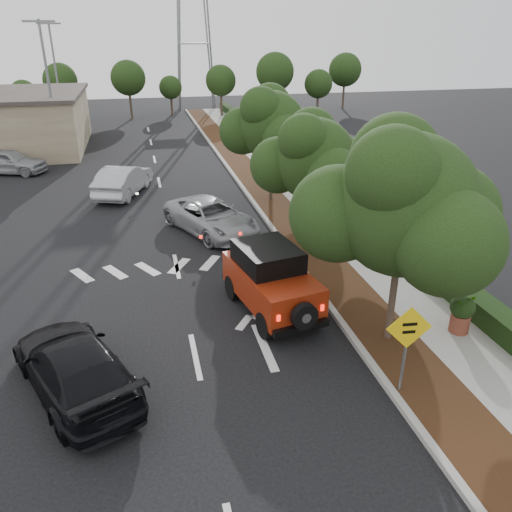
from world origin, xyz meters
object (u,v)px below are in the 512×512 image
object	(u,v)px
black_suv_oncoming	(74,366)
speed_hump_sign	(407,338)
red_jeep	(269,278)
silver_suv_ahead	(211,217)

from	to	relation	value
black_suv_oncoming	speed_hump_sign	world-z (taller)	speed_hump_sign
red_jeep	black_suv_oncoming	world-z (taller)	red_jeep
black_suv_oncoming	speed_hump_sign	xyz separation A→B (m)	(7.85, -1.99, 0.93)
red_jeep	silver_suv_ahead	xyz separation A→B (m)	(-0.80, 7.18, -0.38)
silver_suv_ahead	black_suv_oncoming	world-z (taller)	black_suv_oncoming
silver_suv_ahead	black_suv_oncoming	size ratio (longest dim) A/B	1.03
red_jeep	speed_hump_sign	bearing A→B (deg)	-77.08
silver_suv_ahead	red_jeep	bearing A→B (deg)	-108.13
black_suv_oncoming	speed_hump_sign	distance (m)	8.15
red_jeep	black_suv_oncoming	bearing A→B (deg)	-164.17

